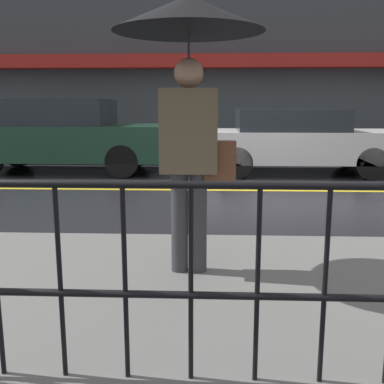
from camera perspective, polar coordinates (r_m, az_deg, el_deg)
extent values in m
plane|color=black|center=(7.81, 8.53, 0.18)|extent=(80.00, 80.00, 0.00)
cube|color=#60605E|center=(3.45, 16.63, -12.89)|extent=(28.00, 2.70, 0.14)
cube|color=#60605E|center=(11.87, 6.48, 4.25)|extent=(28.00, 1.83, 0.14)
cube|color=gold|center=(7.81, 8.53, 0.21)|extent=(25.20, 0.12, 0.01)
cube|color=#383D42|center=(12.96, 6.43, 18.04)|extent=(28.00, 0.30, 6.11)
cube|color=maroon|center=(12.48, 6.52, 16.20)|extent=(16.80, 0.55, 0.35)
cylinder|color=black|center=(2.24, -16.38, -11.07)|extent=(0.02, 0.02, 0.95)
cylinder|color=black|center=(2.16, -8.48, -11.53)|extent=(0.02, 0.02, 0.95)
cylinder|color=black|center=(2.13, -0.15, -11.79)|extent=(0.02, 0.02, 0.95)
cylinder|color=black|center=(2.14, 8.30, -11.81)|extent=(0.02, 0.02, 0.95)
cylinder|color=black|center=(2.19, 16.50, -11.58)|extent=(0.02, 0.02, 0.95)
cylinder|color=#333338|center=(3.53, -1.60, -3.85)|extent=(0.13, 0.13, 0.79)
cylinder|color=#333338|center=(3.52, 0.82, -3.88)|extent=(0.13, 0.13, 0.79)
cube|color=brown|center=(3.41, -0.40, 7.76)|extent=(0.43, 0.26, 0.63)
sphere|color=#A67A5F|center=(3.41, -0.41, 14.87)|extent=(0.22, 0.22, 0.22)
cylinder|color=#262628|center=(3.41, -0.41, 13.74)|extent=(0.02, 0.02, 0.71)
cone|color=black|center=(3.47, -0.42, 21.71)|extent=(1.11, 1.11, 0.25)
cube|color=brown|center=(3.43, 3.56, 3.99)|extent=(0.24, 0.12, 0.30)
cube|color=#193828|center=(10.25, -15.82, 6.13)|extent=(4.53, 1.81, 0.74)
cube|color=#1E2328|center=(10.28, -16.98, 9.68)|extent=(2.36, 1.66, 0.55)
cylinder|color=black|center=(10.71, -7.22, 4.93)|extent=(0.67, 0.22, 0.67)
cylinder|color=black|center=(9.16, -8.87, 3.87)|extent=(0.67, 0.22, 0.67)
cylinder|color=black|center=(11.52, -21.18, 4.69)|extent=(0.67, 0.22, 0.67)
cube|color=silver|center=(9.92, 13.15, 5.75)|extent=(4.26, 1.79, 0.65)
cube|color=#1E2328|center=(9.86, 12.30, 8.96)|extent=(2.21, 1.65, 0.45)
cylinder|color=black|center=(11.02, 19.11, 4.48)|extent=(0.63, 0.22, 0.63)
cylinder|color=black|center=(9.53, 21.77, 3.39)|extent=(0.63, 0.22, 0.63)
cylinder|color=black|center=(10.57, 5.23, 4.79)|extent=(0.63, 0.22, 0.63)
cylinder|color=black|center=(9.01, 5.69, 3.72)|extent=(0.63, 0.22, 0.63)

